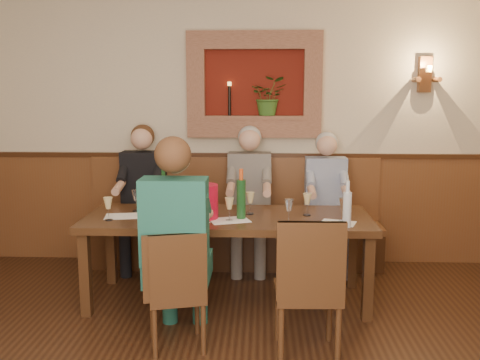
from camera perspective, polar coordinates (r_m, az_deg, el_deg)
The scene contains 30 objects.
room_shell at distance 2.56m, azimuth -4.09°, elevation 11.43°, with size 6.04×6.04×2.82m.
wainscoting at distance 2.83m, azimuth -3.76°, elevation -15.89°, with size 6.02×6.02×1.15m.
wall_niche at distance 5.49m, azimuth 1.95°, elevation 9.65°, with size 1.36×0.30×1.06m.
wall_sconce at distance 5.71m, azimuth 19.16°, elevation 10.51°, with size 0.25×0.20×0.35m.
dining_table at distance 4.54m, azimuth -1.29°, elevation -4.76°, with size 2.40×0.90×0.75m.
bench at distance 5.54m, azimuth -0.65°, elevation -5.81°, with size 3.00×0.45×1.11m.
chair_near_left at distance 3.89m, azimuth -6.73°, elevation -13.96°, with size 0.47×0.47×0.87m.
chair_near_right at distance 3.79m, azimuth 7.16°, elevation -14.11°, with size 0.45×0.45×0.99m.
person_bench_left at distance 5.50m, azimuth -10.35°, elevation -3.12°, with size 0.43×0.53×1.46m.
person_bench_mid at distance 5.37m, azimuth 0.98°, elevation -3.32°, with size 0.43×0.53×1.45m.
person_bench_right at distance 5.41m, azimuth 9.13°, elevation -3.63°, with size 0.41×0.50×1.39m.
person_chair_front at distance 3.85m, azimuth -6.68°, elevation -8.29°, with size 0.45×0.56×1.50m.
spittoon_bucket at distance 4.42m, azimuth -3.96°, elevation -2.31°, with size 0.25×0.25×0.28m, color red.
wine_bottle_green_a at distance 4.40m, azimuth 0.12°, elevation -1.95°, with size 0.08×0.08×0.42m.
wine_bottle_green_b at distance 4.56m, azimuth -8.13°, elevation -1.63°, with size 0.09×0.09×0.41m.
water_bottle at distance 4.22m, azimuth 11.36°, elevation -3.00°, with size 0.09×0.09×0.36m.
tasting_sheet_a at distance 4.62m, azimuth -12.29°, elevation -3.78°, with size 0.31×0.22×0.00m, color white.
tasting_sheet_b at distance 4.37m, azimuth -1.13°, elevation -4.31°, with size 0.31×0.22×0.00m, color white.
tasting_sheet_c at distance 4.36m, azimuth 10.42°, elevation -4.51°, with size 0.27×0.19×0.00m, color white.
tasting_sheet_d at distance 4.28m, azimuth -5.42°, elevation -4.65°, with size 0.28×0.20×0.00m, color white.
wine_glass_0 at distance 4.76m, azimuth -11.03°, elevation -2.16°, with size 0.08×0.08×0.19m, color white, non-canonical shape.
wine_glass_1 at distance 4.30m, azimuth 5.23°, elevation -3.31°, with size 0.08×0.08×0.19m, color white, non-canonical shape.
wine_glass_2 at distance 4.49m, azimuth -13.87°, elevation -3.00°, with size 0.08×0.08×0.19m, color #D3BE7E, non-canonical shape.
wine_glass_3 at distance 4.57m, azimuth 1.09°, elevation -2.48°, with size 0.08×0.08×0.19m, color #D3BE7E, non-canonical shape.
wine_glass_4 at distance 4.40m, azimuth 10.97°, elevation -3.13°, with size 0.08×0.08×0.19m, color white, non-canonical shape.
wine_glass_5 at distance 4.35m, azimuth -1.14°, elevation -3.12°, with size 0.08×0.08×0.19m, color #D3BE7E, non-canonical shape.
wine_glass_6 at distance 4.24m, azimuth -4.86°, elevation -3.48°, with size 0.08×0.08×0.19m, color #D3BE7E, non-canonical shape.
wine_glass_7 at distance 4.36m, azimuth -8.78°, elevation -3.20°, with size 0.08×0.08×0.19m, color #D3BE7E, non-canonical shape.
wine_glass_8 at distance 4.60m, azimuth -4.51°, elevation -2.43°, with size 0.08×0.08×0.19m, color white, non-canonical shape.
wine_glass_9 at distance 4.56m, azimuth 7.17°, elevation -2.60°, with size 0.08×0.08×0.19m, color #D3BE7E, non-canonical shape.
Camera 1 is at (0.28, -2.54, 1.81)m, focal length 40.00 mm.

